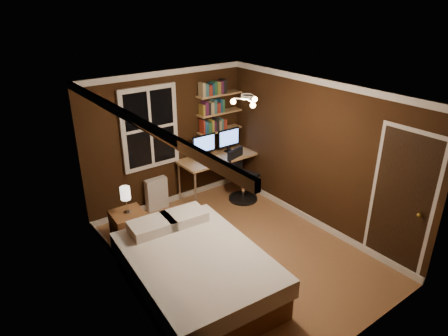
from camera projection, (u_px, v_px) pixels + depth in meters
floor at (239, 253)px, 6.18m from camera, size 4.20×4.20×0.00m
wall_back at (168, 140)px, 7.21m from camera, size 3.20×0.04×2.50m
wall_left at (137, 214)px, 4.80m from camera, size 0.04×4.20×2.50m
wall_right at (316, 155)px, 6.55m from camera, size 0.04×4.20×2.50m
ceiling at (242, 93)px, 5.17m from camera, size 3.20×4.20×0.02m
window at (150, 128)px, 6.87m from camera, size 1.06×0.06×1.46m
door at (400, 204)px, 5.50m from camera, size 0.03×0.82×2.05m
door_knob at (419, 215)px, 5.27m from camera, size 0.06×0.06×0.06m
ceiling_fixture at (247, 102)px, 5.13m from camera, size 0.44×0.44×0.18m
bookshelf_lower at (220, 130)px, 7.71m from camera, size 0.92×0.22×0.03m
books_row_lower at (220, 124)px, 7.66m from camera, size 0.54×0.16×0.23m
bookshelf_middle at (220, 113)px, 7.57m from camera, size 0.92×0.22×0.03m
books_row_middle at (219, 106)px, 7.52m from camera, size 0.48×0.16×0.23m
bookshelf_upper at (219, 94)px, 7.43m from camera, size 0.92×0.22×0.03m
books_row_upper at (219, 87)px, 7.38m from camera, size 0.48×0.16×0.23m
bed at (196, 271)px, 5.27m from camera, size 1.74×2.31×0.74m
nightstand at (129, 229)px, 6.23m from camera, size 0.52×0.52×0.61m
bedside_lamp at (126, 200)px, 6.01m from camera, size 0.15×0.15×0.44m
radiator at (157, 194)px, 7.32m from camera, size 0.41×0.14×0.61m
desk at (222, 158)px, 7.69m from camera, size 1.73×0.65×0.82m
monitor_left at (204, 147)px, 7.44m from camera, size 0.50×0.12×0.46m
monitor_right at (229, 140)px, 7.76m from camera, size 0.50×0.12×0.46m
desk_lamp at (253, 139)px, 7.87m from camera, size 0.14×0.32×0.44m
office_chair at (241, 181)px, 7.63m from camera, size 0.55×0.55×1.00m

